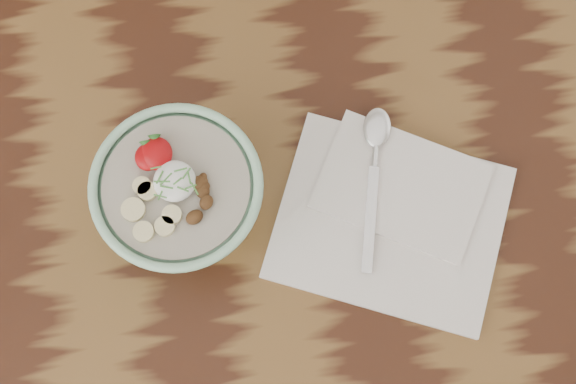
# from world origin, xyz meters

# --- Properties ---
(table) EXTENTS (1.60, 0.90, 0.75)m
(table) POSITION_xyz_m (0.00, 0.00, 0.66)
(table) COLOR #32170C
(table) RESTS_ON ground
(breakfast_bowl) EXTENTS (0.18, 0.18, 0.12)m
(breakfast_bowl) POSITION_xyz_m (-0.19, -0.02, 0.81)
(breakfast_bowl) COLOR #94C7A4
(breakfast_bowl) RESTS_ON table
(napkin) EXTENTS (0.31, 0.29, 0.02)m
(napkin) POSITION_xyz_m (0.04, -0.06, 0.76)
(napkin) COLOR silver
(napkin) RESTS_ON table
(spoon) EXTENTS (0.07, 0.19, 0.01)m
(spoon) POSITION_xyz_m (0.03, 0.01, 0.77)
(spoon) COLOR silver
(spoon) RESTS_ON napkin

